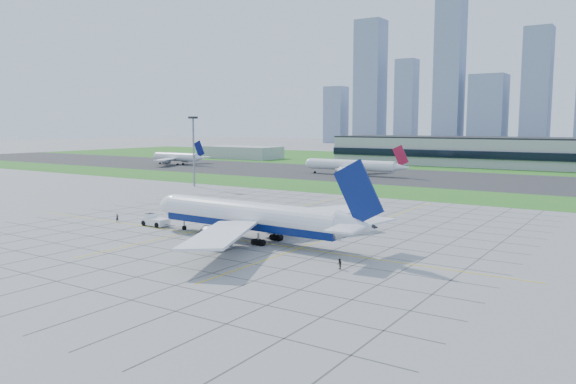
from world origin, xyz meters
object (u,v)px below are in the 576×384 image
at_px(airliner, 251,217).
at_px(crew_far, 339,264).
at_px(crew_near, 117,218).
at_px(light_mast, 193,142).
at_px(distant_jet_1, 352,165).
at_px(pushback_tug, 154,221).
at_px(distant_jet_0, 178,157).

distance_m(airliner, crew_far, 27.54).
bearing_deg(crew_near, light_mast, 41.65).
bearing_deg(airliner, crew_far, -20.13).
height_order(airliner, crew_far, airliner).
distance_m(crew_near, crew_far, 64.84).
bearing_deg(crew_far, light_mast, -173.58).
xyz_separation_m(light_mast, distant_jet_1, (28.00, 72.86, -11.69)).
distance_m(pushback_tug, distant_jet_1, 139.61).
xyz_separation_m(airliner, pushback_tug, (-27.92, 0.70, -3.45)).
xyz_separation_m(crew_near, crew_far, (64.11, -9.72, -0.07)).
relative_size(pushback_tug, crew_near, 5.12).
distance_m(airliner, distant_jet_1, 146.90).
bearing_deg(pushback_tug, crew_near, -171.17).
xyz_separation_m(light_mast, distant_jet_0, (-83.44, 76.69, -11.70)).
distance_m(airliner, pushback_tug, 28.14).
xyz_separation_m(light_mast, airliner, (76.10, -65.95, -11.54)).
height_order(light_mast, pushback_tug, light_mast).
height_order(light_mast, crew_near, light_mast).
distance_m(pushback_tug, crew_far, 54.31).
bearing_deg(crew_near, pushback_tug, -70.85).
bearing_deg(distant_jet_1, airliner, -70.89).
distance_m(airliner, crew_near, 39.02).
relative_size(crew_far, distant_jet_0, 0.04).
bearing_deg(crew_near, airliner, -76.73).
relative_size(light_mast, pushback_tug, 2.65).
bearing_deg(light_mast, pushback_tug, -53.55).
xyz_separation_m(crew_far, distant_jet_0, (-184.80, 152.95, 3.61)).
bearing_deg(distant_jet_1, light_mast, -111.03).
bearing_deg(pushback_tug, distant_jet_0, 134.92).
bearing_deg(pushback_tug, airliner, 0.64).
height_order(pushback_tug, distant_jet_1, distant_jet_1).
bearing_deg(distant_jet_1, crew_near, -86.20).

